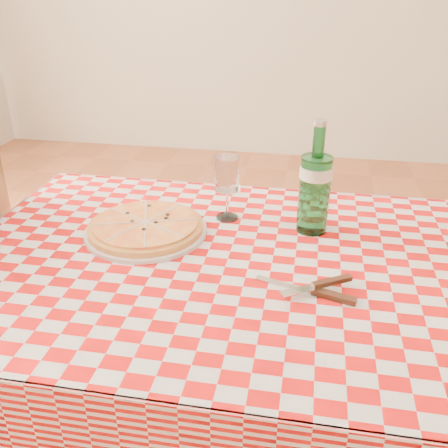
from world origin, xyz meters
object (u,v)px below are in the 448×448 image
object	(u,v)px
pizza_plate	(146,226)
water_bottle	(316,178)
wine_glass	(227,188)
dining_table	(228,294)

from	to	relation	value
pizza_plate	water_bottle	size ratio (longest dim) A/B	1.08
water_bottle	wine_glass	size ratio (longest dim) A/B	1.66
dining_table	water_bottle	size ratio (longest dim) A/B	4.12
dining_table	wine_glass	xyz separation A→B (m)	(-0.04, 0.21, 0.19)
dining_table	pizza_plate	world-z (taller)	pizza_plate
pizza_plate	dining_table	bearing A→B (deg)	-21.28
dining_table	wine_glass	distance (m)	0.29
pizza_plate	water_bottle	world-z (taller)	water_bottle
pizza_plate	wine_glass	distance (m)	0.24
dining_table	wine_glass	world-z (taller)	wine_glass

